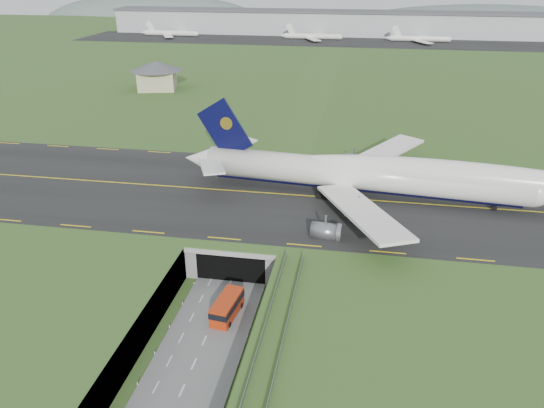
# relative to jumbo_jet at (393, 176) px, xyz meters

# --- Properties ---
(ground) EXTENTS (900.00, 900.00, 0.00)m
(ground) POSITION_rel_jumbo_jet_xyz_m (-27.11, -34.09, -11.20)
(ground) COLOR #345120
(ground) RESTS_ON ground
(airfield_deck) EXTENTS (800.00, 800.00, 6.00)m
(airfield_deck) POSITION_rel_jumbo_jet_xyz_m (-27.11, -34.09, -8.20)
(airfield_deck) COLOR gray
(airfield_deck) RESTS_ON ground
(trench_road) EXTENTS (12.00, 75.00, 0.20)m
(trench_road) POSITION_rel_jumbo_jet_xyz_m (-27.11, -41.59, -11.10)
(trench_road) COLOR slate
(trench_road) RESTS_ON ground
(taxiway) EXTENTS (800.00, 44.00, 0.18)m
(taxiway) POSITION_rel_jumbo_jet_xyz_m (-27.11, -1.09, -5.11)
(taxiway) COLOR black
(taxiway) RESTS_ON airfield_deck
(tunnel_portal) EXTENTS (17.00, 22.30, 6.00)m
(tunnel_portal) POSITION_rel_jumbo_jet_xyz_m (-27.11, -17.38, -7.87)
(tunnel_portal) COLOR gray
(tunnel_portal) RESTS_ON ground
(guideway) EXTENTS (3.00, 53.00, 7.05)m
(guideway) POSITION_rel_jumbo_jet_xyz_m (-16.11, -53.20, -5.88)
(guideway) COLOR #A8A8A3
(guideway) RESTS_ON ground
(jumbo_jet) EXTENTS (89.68, 58.31, 19.38)m
(jumbo_jet) POSITION_rel_jumbo_jet_xyz_m (0.00, 0.00, 0.00)
(jumbo_jet) COLOR white
(jumbo_jet) RESTS_ON ground
(shuttle_tram) EXTENTS (3.89, 8.03, 3.14)m
(shuttle_tram) POSITION_rel_jumbo_jet_xyz_m (-25.32, -35.63, -9.48)
(shuttle_tram) COLOR #B82C0C
(shuttle_tram) RESTS_ON ground
(service_building) EXTENTS (23.61, 23.61, 10.60)m
(service_building) POSITION_rel_jumbo_jet_xyz_m (-84.44, 90.11, 1.08)
(service_building) COLOR #BAB186
(service_building) RESTS_ON ground
(cargo_terminal) EXTENTS (320.00, 67.00, 15.60)m
(cargo_terminal) POSITION_rel_jumbo_jet_xyz_m (-27.33, 265.32, 2.75)
(cargo_terminal) COLOR #B2B2B2
(cargo_terminal) RESTS_ON ground
(distant_hills) EXTENTS (700.00, 91.00, 60.00)m
(distant_hills) POSITION_rel_jumbo_jet_xyz_m (37.26, 395.91, -15.20)
(distant_hills) COLOR slate
(distant_hills) RESTS_ON ground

